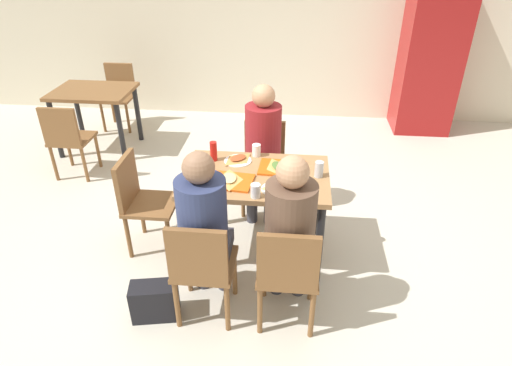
# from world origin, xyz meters

# --- Properties ---
(ground_plane) EXTENTS (10.00, 10.00, 0.02)m
(ground_plane) POSITION_xyz_m (0.00, 0.00, -0.01)
(ground_plane) COLOR beige
(back_wall) EXTENTS (10.00, 0.10, 2.80)m
(back_wall) POSITION_xyz_m (0.00, 3.20, 1.40)
(back_wall) COLOR beige
(back_wall) RESTS_ON ground_plane
(main_table) EXTENTS (1.11, 0.74, 0.75)m
(main_table) POSITION_xyz_m (0.00, 0.00, 0.64)
(main_table) COLOR #9E7247
(main_table) RESTS_ON ground_plane
(chair_near_left) EXTENTS (0.40, 0.40, 0.83)m
(chair_near_left) POSITION_xyz_m (-0.28, -0.76, 0.48)
(chair_near_left) COLOR brown
(chair_near_left) RESTS_ON ground_plane
(chair_near_right) EXTENTS (0.40, 0.40, 0.83)m
(chair_near_right) POSITION_xyz_m (0.28, -0.76, 0.48)
(chair_near_right) COLOR brown
(chair_near_right) RESTS_ON ground_plane
(chair_far_side) EXTENTS (0.40, 0.40, 0.83)m
(chair_far_side) POSITION_xyz_m (0.00, 0.76, 0.48)
(chair_far_side) COLOR brown
(chair_far_side) RESTS_ON ground_plane
(chair_left_end) EXTENTS (0.40, 0.40, 0.83)m
(chair_left_end) POSITION_xyz_m (-0.94, 0.00, 0.48)
(chair_left_end) COLOR brown
(chair_left_end) RESTS_ON ground_plane
(person_in_red) EXTENTS (0.32, 0.42, 1.24)m
(person_in_red) POSITION_xyz_m (-0.28, -0.62, 0.73)
(person_in_red) COLOR #383842
(person_in_red) RESTS_ON ground_plane
(person_in_brown_jacket) EXTENTS (0.32, 0.42, 1.24)m
(person_in_brown_jacket) POSITION_xyz_m (0.28, -0.62, 0.73)
(person_in_brown_jacket) COLOR #383842
(person_in_brown_jacket) RESTS_ON ground_plane
(person_far_side) EXTENTS (0.32, 0.42, 1.24)m
(person_far_side) POSITION_xyz_m (-0.00, 0.62, 0.73)
(person_far_side) COLOR #383842
(person_far_side) RESTS_ON ground_plane
(tray_red_near) EXTENTS (0.39, 0.30, 0.02)m
(tray_red_near) POSITION_xyz_m (-0.19, -0.13, 0.75)
(tray_red_near) COLOR #D85914
(tray_red_near) RESTS_ON main_table
(tray_red_far) EXTENTS (0.37, 0.28, 0.02)m
(tray_red_far) POSITION_xyz_m (0.19, 0.11, 0.75)
(tray_red_far) COLOR #D85914
(tray_red_far) RESTS_ON main_table
(paper_plate_center) EXTENTS (0.22, 0.22, 0.01)m
(paper_plate_center) POSITION_xyz_m (-0.17, 0.20, 0.75)
(paper_plate_center) COLOR white
(paper_plate_center) RESTS_ON main_table
(paper_plate_near_edge) EXTENTS (0.22, 0.22, 0.01)m
(paper_plate_near_edge) POSITION_xyz_m (0.17, -0.20, 0.75)
(paper_plate_near_edge) COLOR white
(paper_plate_near_edge) RESTS_ON main_table
(pizza_slice_a) EXTENTS (0.18, 0.25, 0.02)m
(pizza_slice_a) POSITION_xyz_m (-0.19, -0.12, 0.77)
(pizza_slice_a) COLOR tan
(pizza_slice_a) RESTS_ON tray_red_near
(pizza_slice_b) EXTENTS (0.22, 0.26, 0.02)m
(pizza_slice_b) POSITION_xyz_m (0.17, 0.10, 0.77)
(pizza_slice_b) COLOR tan
(pizza_slice_b) RESTS_ON tray_red_far
(pizza_slice_c) EXTENTS (0.24, 0.25, 0.02)m
(pizza_slice_c) POSITION_xyz_m (-0.17, 0.22, 0.76)
(pizza_slice_c) COLOR #C68C47
(pizza_slice_c) RESTS_ON paper_plate_center
(pizza_slice_d) EXTENTS (0.19, 0.17, 0.02)m
(pizza_slice_d) POSITION_xyz_m (0.16, -0.20, 0.76)
(pizza_slice_d) COLOR #DBAD60
(pizza_slice_d) RESTS_ON paper_plate_near_edge
(plastic_cup_a) EXTENTS (0.07, 0.07, 0.10)m
(plastic_cup_a) POSITION_xyz_m (-0.03, 0.32, 0.80)
(plastic_cup_a) COLOR white
(plastic_cup_a) RESTS_ON main_table
(plastic_cup_b) EXTENTS (0.07, 0.07, 0.10)m
(plastic_cup_b) POSITION_xyz_m (0.03, -0.32, 0.80)
(plastic_cup_b) COLOR white
(plastic_cup_b) RESTS_ON main_table
(plastic_cup_c) EXTENTS (0.07, 0.07, 0.10)m
(plastic_cup_c) POSITION_xyz_m (-0.44, 0.06, 0.80)
(plastic_cup_c) COLOR white
(plastic_cup_c) RESTS_ON main_table
(soda_can) EXTENTS (0.07, 0.07, 0.12)m
(soda_can) POSITION_xyz_m (0.47, 0.02, 0.81)
(soda_can) COLOR #B7BCC6
(soda_can) RESTS_ON main_table
(condiment_bottle) EXTENTS (0.06, 0.06, 0.16)m
(condiment_bottle) POSITION_xyz_m (-0.36, 0.20, 0.83)
(condiment_bottle) COLOR red
(condiment_bottle) RESTS_ON main_table
(foil_bundle) EXTENTS (0.10, 0.10, 0.10)m
(foil_bundle) POSITION_xyz_m (-0.47, -0.02, 0.80)
(foil_bundle) COLOR silver
(foil_bundle) RESTS_ON main_table
(handbag) EXTENTS (0.34, 0.22, 0.28)m
(handbag) POSITION_xyz_m (-0.63, -0.77, 0.14)
(handbag) COLOR black
(handbag) RESTS_ON ground_plane
(drink_fridge) EXTENTS (0.70, 0.60, 1.90)m
(drink_fridge) POSITION_xyz_m (1.94, 2.85, 0.95)
(drink_fridge) COLOR maroon
(drink_fridge) RESTS_ON ground_plane
(background_table) EXTENTS (0.90, 0.70, 0.75)m
(background_table) POSITION_xyz_m (-2.09, 1.81, 0.62)
(background_table) COLOR brown
(background_table) RESTS_ON ground_plane
(background_chair_near) EXTENTS (0.40, 0.40, 0.83)m
(background_chair_near) POSITION_xyz_m (-2.09, 1.08, 0.48)
(background_chair_near) COLOR brown
(background_chair_near) RESTS_ON ground_plane
(background_chair_far) EXTENTS (0.40, 0.40, 0.83)m
(background_chair_far) POSITION_xyz_m (-2.09, 2.55, 0.48)
(background_chair_far) COLOR brown
(background_chair_far) RESTS_ON ground_plane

